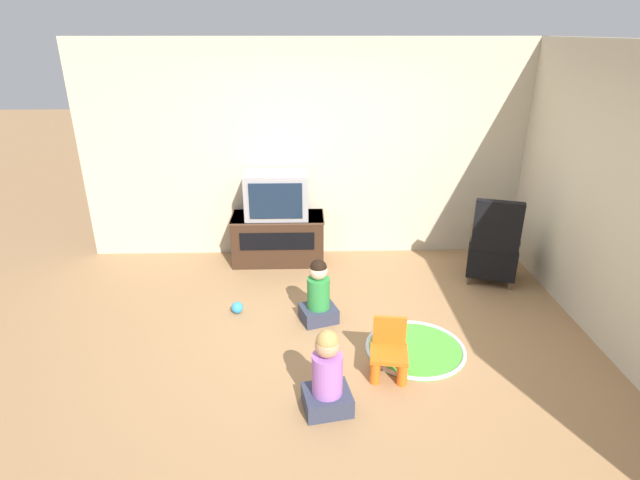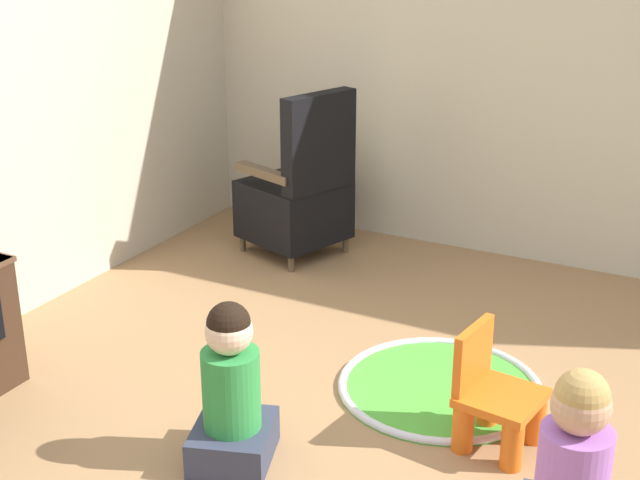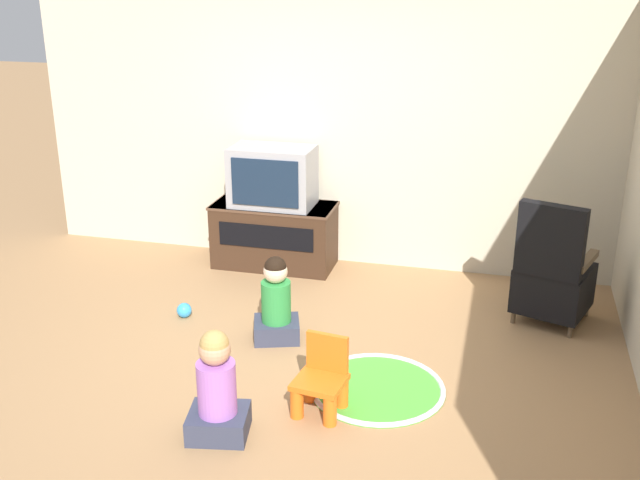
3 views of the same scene
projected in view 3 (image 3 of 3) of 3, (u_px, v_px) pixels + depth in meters
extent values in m
plane|color=#9E754C|center=(280.00, 365.00, 5.35)|extent=(30.00, 30.00, 0.00)
cube|color=beige|center=(324.00, 123.00, 6.88)|extent=(5.56, 0.12, 2.64)
cube|color=#382316|center=(275.00, 235.00, 7.02)|extent=(1.11, 0.51, 0.60)
cube|color=#503626|center=(274.00, 206.00, 6.92)|extent=(1.14, 0.52, 0.02)
cube|color=black|center=(266.00, 237.00, 6.77)|extent=(0.89, 0.01, 0.22)
cube|color=#939399|center=(273.00, 176.00, 6.81)|extent=(0.75, 0.44, 0.55)
cube|color=#142338|center=(265.00, 183.00, 6.60)|extent=(0.62, 0.02, 0.43)
cylinder|color=brown|center=(586.00, 310.00, 6.08)|extent=(0.04, 0.04, 0.10)
cylinder|color=brown|center=(532.00, 297.00, 6.32)|extent=(0.04, 0.04, 0.10)
cylinder|color=brown|center=(570.00, 331.00, 5.73)|extent=(0.04, 0.04, 0.10)
cylinder|color=brown|center=(513.00, 317.00, 5.96)|extent=(0.04, 0.04, 0.10)
cube|color=black|center=(553.00, 288.00, 5.94)|extent=(0.68, 0.68, 0.36)
cube|color=black|center=(551.00, 241.00, 5.60)|extent=(0.51, 0.26, 0.57)
cube|color=brown|center=(587.00, 261.00, 5.73)|extent=(0.21, 0.45, 0.05)
cube|color=brown|center=(528.00, 249.00, 5.97)|extent=(0.21, 0.45, 0.05)
cylinder|color=orange|center=(297.00, 400.00, 4.70)|extent=(0.09, 0.09, 0.24)
cylinder|color=orange|center=(330.00, 408.00, 4.62)|extent=(0.09, 0.09, 0.24)
cylinder|color=orange|center=(310.00, 384.00, 4.88)|extent=(0.09, 0.09, 0.24)
cylinder|color=orange|center=(342.00, 391.00, 4.80)|extent=(0.09, 0.09, 0.24)
cube|color=orange|center=(320.00, 382.00, 4.71)|extent=(0.35, 0.33, 0.04)
cube|color=orange|center=(327.00, 352.00, 4.78)|extent=(0.28, 0.07, 0.26)
cylinder|color=green|center=(377.00, 388.00, 5.04)|extent=(0.92, 0.92, 0.01)
torus|color=silver|center=(377.00, 388.00, 5.04)|extent=(0.92, 0.92, 0.04)
cube|color=#33384C|center=(219.00, 423.00, 4.54)|extent=(0.41, 0.37, 0.16)
cylinder|color=#A566BF|center=(217.00, 388.00, 4.45)|extent=(0.23, 0.23, 0.33)
sphere|color=tan|center=(215.00, 350.00, 4.36)|extent=(0.19, 0.19, 0.19)
sphere|color=tan|center=(214.00, 345.00, 4.35)|extent=(0.17, 0.17, 0.17)
cube|color=#33384C|center=(277.00, 329.00, 5.71)|extent=(0.42, 0.39, 0.15)
cylinder|color=#2D8C3F|center=(276.00, 302.00, 5.62)|extent=(0.22, 0.22, 0.32)
sphere|color=beige|center=(275.00, 271.00, 5.54)|extent=(0.18, 0.18, 0.18)
sphere|color=black|center=(275.00, 267.00, 5.53)|extent=(0.17, 0.17, 0.17)
sphere|color=#3399E5|center=(184.00, 310.00, 6.05)|extent=(0.12, 0.12, 0.12)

